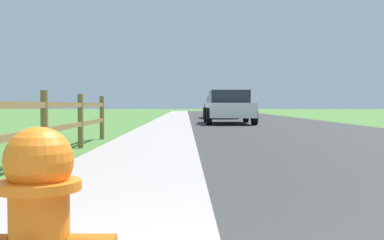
# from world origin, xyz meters

# --- Properties ---
(ground_plane) EXTENTS (120.00, 120.00, 0.00)m
(ground_plane) POSITION_xyz_m (0.00, 25.00, 0.00)
(ground_plane) COLOR #4B7A36
(road_asphalt) EXTENTS (7.00, 66.00, 0.01)m
(road_asphalt) POSITION_xyz_m (3.50, 27.00, 0.00)
(road_asphalt) COLOR #333333
(road_asphalt) RESTS_ON ground
(curb_concrete) EXTENTS (6.00, 66.00, 0.01)m
(curb_concrete) POSITION_xyz_m (-3.00, 27.00, 0.00)
(curb_concrete) COLOR #A79B98
(curb_concrete) RESTS_ON ground
(grass_verge) EXTENTS (5.00, 66.00, 0.00)m
(grass_verge) POSITION_xyz_m (-4.50, 27.00, 0.01)
(grass_verge) COLOR #4B7A36
(grass_verge) RESTS_ON ground
(fire_hydrant) EXTENTS (0.54, 0.46, 0.79)m
(fire_hydrant) POSITION_xyz_m (-0.74, 0.56, 0.40)
(fire_hydrant) COLOR orange
(fire_hydrant) RESTS_ON ground
(rail_fence) EXTENTS (0.11, 11.88, 1.07)m
(rail_fence) POSITION_xyz_m (-2.29, 4.62, 0.62)
(rail_fence) COLOR brown
(rail_fence) RESTS_ON ground
(parked_suv_white) EXTENTS (2.14, 4.63, 1.49)m
(parked_suv_white) POSITION_xyz_m (1.72, 20.05, 0.75)
(parked_suv_white) COLOR white
(parked_suv_white) RESTS_ON ground
(parked_car_black) EXTENTS (2.06, 5.03, 1.38)m
(parked_car_black) POSITION_xyz_m (1.96, 28.39, 0.72)
(parked_car_black) COLOR black
(parked_car_black) RESTS_ON ground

